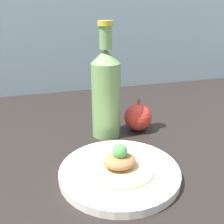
% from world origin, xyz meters
% --- Properties ---
extents(ground_plane, '(1.80, 1.10, 0.04)m').
position_xyz_m(ground_plane, '(0.00, 0.00, -0.02)').
color(ground_plane, black).
extents(plate, '(0.24, 0.24, 0.02)m').
position_xyz_m(plate, '(-0.08, -0.09, 0.01)').
color(plate, silver).
rests_on(plate, ground_plane).
extents(plated_food, '(0.14, 0.14, 0.05)m').
position_xyz_m(plated_food, '(-0.08, -0.09, 0.03)').
color(plated_food, '#D6BC7F').
rests_on(plated_food, plate).
extents(cider_bottle, '(0.07, 0.07, 0.29)m').
position_xyz_m(cider_bottle, '(-0.05, 0.10, 0.12)').
color(cider_bottle, '#729E5B').
rests_on(cider_bottle, ground_plane).
extents(apple, '(0.08, 0.08, 0.09)m').
position_xyz_m(apple, '(0.04, 0.10, 0.04)').
color(apple, red).
rests_on(apple, ground_plane).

